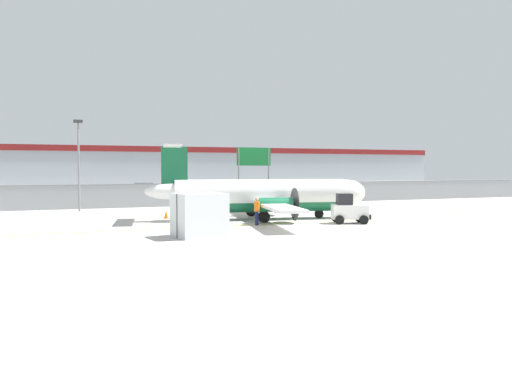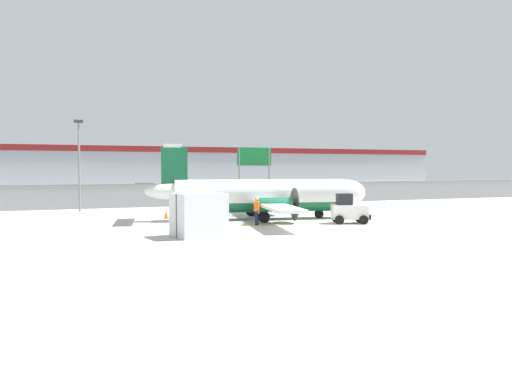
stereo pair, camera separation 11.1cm
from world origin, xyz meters
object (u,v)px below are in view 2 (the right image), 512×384
object	(u,v)px
parked_car_1	(145,190)
traffic_cone_near_left	(266,214)
traffic_cone_near_right	(166,214)
parked_car_3	(301,189)
commuter_airplane	(265,196)
ground_crew_worker	(257,210)
baggage_tug	(349,210)
cargo_container	(199,215)
apron_light_pole	(79,157)
highway_sign	(254,161)
parked_car_0	(69,192)
parked_car_2	(218,189)

from	to	relation	value
parked_car_1	traffic_cone_near_left	bearing A→B (deg)	-74.60
traffic_cone_near_left	traffic_cone_near_right	xyz separation A→B (m)	(-6.25, 2.81, 0.00)
parked_car_3	commuter_airplane	bearing A→B (deg)	60.34
ground_crew_worker	commuter_airplane	bearing A→B (deg)	99.55
parked_car_1	baggage_tug	bearing A→B (deg)	-69.06
cargo_container	parked_car_1	bearing A→B (deg)	75.91
parked_car_3	parked_car_1	bearing A→B (deg)	-12.62
baggage_tug	apron_light_pole	distance (m)	21.92
baggage_tug	parked_car_3	bearing A→B (deg)	89.42
baggage_tug	highway_sign	distance (m)	19.97
ground_crew_worker	parked_car_3	bearing A→B (deg)	98.82
parked_car_1	parked_car_3	world-z (taller)	same
baggage_tug	parked_car_0	size ratio (longest dim) A/B	0.59
highway_sign	apron_light_pole	bearing A→B (deg)	-164.73
baggage_tug	traffic_cone_near_right	xyz separation A→B (m)	(-10.10, 7.13, -0.54)
traffic_cone_near_left	parked_car_2	size ratio (longest dim) A/B	0.15
baggage_tug	ground_crew_worker	bearing A→B (deg)	-171.33
ground_crew_worker	traffic_cone_near_left	size ratio (longest dim) A/B	2.66
parked_car_2	parked_car_3	bearing A→B (deg)	155.37
ground_crew_worker	cargo_container	bearing A→B (deg)	-101.75
parked_car_1	traffic_cone_near_right	bearing A→B (deg)	-87.79
parked_car_0	parked_car_1	size ratio (longest dim) A/B	0.99
traffic_cone_near_right	parked_car_1	bearing A→B (deg)	84.69
traffic_cone_near_left	apron_light_pole	size ratio (longest dim) A/B	0.09
parked_car_2	baggage_tug	bearing A→B (deg)	85.84
parked_car_0	parked_car_1	distance (m)	8.98
commuter_airplane	parked_car_2	distance (m)	27.93
ground_crew_worker	cargo_container	size ratio (longest dim) A/B	0.63
parked_car_0	baggage_tug	bearing A→B (deg)	-66.88
cargo_container	apron_light_pole	xyz separation A→B (m)	(-5.22, 17.55, 3.20)
traffic_cone_near_left	highway_sign	size ratio (longest dim) A/B	0.12
cargo_container	parked_car_2	world-z (taller)	cargo_container
parked_car_1	highway_sign	size ratio (longest dim) A/B	0.80
cargo_container	parked_car_3	xyz separation A→B (m)	(20.67, 30.30, -0.21)
traffic_cone_near_right	parked_car_2	world-z (taller)	parked_car_2
cargo_container	traffic_cone_near_right	xyz separation A→B (m)	(0.16, 9.55, -0.79)
commuter_airplane	parked_car_3	bearing A→B (deg)	68.75
parked_car_3	highway_sign	distance (m)	12.80
traffic_cone_near_right	cargo_container	bearing A→B (deg)	-90.96
cargo_container	parked_car_0	size ratio (longest dim) A/B	0.62
commuter_airplane	ground_crew_worker	bearing A→B (deg)	-110.43
baggage_tug	traffic_cone_near_right	world-z (taller)	baggage_tug
commuter_airplane	parked_car_3	size ratio (longest dim) A/B	3.78
parked_car_0	apron_light_pole	world-z (taller)	apron_light_pole
parked_car_3	cargo_container	bearing A→B (deg)	57.27
commuter_airplane	ground_crew_worker	distance (m)	3.66
baggage_tug	apron_light_pole	bearing A→B (deg)	155.56
cargo_container	parked_car_2	xyz separation A→B (m)	(11.25, 34.15, -0.21)
parked_car_1	apron_light_pole	xyz separation A→B (m)	(-7.74, -17.34, 3.41)
cargo_container	highway_sign	world-z (taller)	highway_sign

